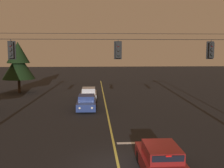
# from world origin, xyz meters

# --- Properties ---
(ground_plane) EXTENTS (180.00, 180.00, 0.00)m
(ground_plane) POSITION_xyz_m (0.00, 0.00, 0.00)
(ground_plane) COLOR black
(lane_centre_stripe) EXTENTS (0.14, 60.00, 0.01)m
(lane_centre_stripe) POSITION_xyz_m (0.00, 10.05, 0.00)
(lane_centre_stripe) COLOR #D1C64C
(lane_centre_stripe) RESTS_ON ground
(stop_bar_paint) EXTENTS (3.40, 0.36, 0.01)m
(stop_bar_paint) POSITION_xyz_m (1.90, 3.45, 0.00)
(stop_bar_paint) COLOR silver
(stop_bar_paint) RESTS_ON ground
(signal_span_assembly) EXTENTS (19.40, 0.32, 7.79)m
(signal_span_assembly) POSITION_xyz_m (0.00, 4.05, 4.05)
(signal_span_assembly) COLOR #38281C
(signal_span_assembly) RESTS_ON ground
(traffic_light_leftmost) EXTENTS (0.48, 0.41, 1.22)m
(traffic_light_leftmost) POSITION_xyz_m (-6.15, 4.03, 5.73)
(traffic_light_leftmost) COLOR black
(traffic_light_left_inner) EXTENTS (0.48, 0.41, 1.22)m
(traffic_light_left_inner) POSITION_xyz_m (0.31, 4.03, 5.73)
(traffic_light_left_inner) COLOR black
(traffic_light_centre) EXTENTS (0.48, 0.41, 1.22)m
(traffic_light_centre) POSITION_xyz_m (6.18, 4.03, 5.73)
(traffic_light_centre) COLOR black
(car_waiting_near_lane) EXTENTS (1.80, 4.33, 1.39)m
(car_waiting_near_lane) POSITION_xyz_m (1.89, -0.99, 0.65)
(car_waiting_near_lane) COLOR maroon
(car_waiting_near_lane) RESTS_ON ground
(car_oncoming_lead) EXTENTS (1.80, 4.42, 1.39)m
(car_oncoming_lead) POSITION_xyz_m (-1.96, 13.78, 0.65)
(car_oncoming_lead) COLOR navy
(car_oncoming_lead) RESTS_ON ground
(car_oncoming_trailing) EXTENTS (1.80, 4.42, 1.39)m
(car_oncoming_trailing) POSITION_xyz_m (-1.86, 19.31, 0.65)
(car_oncoming_trailing) COLOR #A5A5AD
(car_oncoming_trailing) RESTS_ON ground
(tree_verge_far) EXTENTS (4.39, 4.39, 6.93)m
(tree_verge_far) POSITION_xyz_m (-11.49, 25.45, 4.16)
(tree_verge_far) COLOR #332316
(tree_verge_far) RESTS_ON ground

